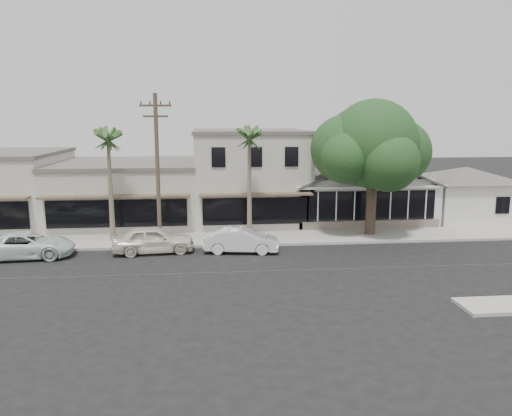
{
  "coord_description": "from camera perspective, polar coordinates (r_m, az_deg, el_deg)",
  "views": [
    {
      "loc": [
        -6.15,
        -24.0,
        7.6
      ],
      "look_at": [
        -3.19,
        6.0,
        2.16
      ],
      "focal_mm": 35.0,
      "sensor_mm": 36.0,
      "label": 1
    }
  ],
  "objects": [
    {
      "name": "row_building_midnear",
      "position": [
        38.35,
        -14.35,
        1.67
      ],
      "size": [
        10.0,
        10.0,
        4.2
      ],
      "primitive_type": "cube",
      "color": "beige",
      "rests_on": "ground"
    },
    {
      "name": "side_cottage",
      "position": [
        40.89,
        22.69,
        0.86
      ],
      "size": [
        6.0,
        6.0,
        3.0
      ],
      "primitive_type": "cube",
      "color": "silver",
      "rests_on": "ground"
    },
    {
      "name": "palm_east",
      "position": [
        30.64,
        -0.78,
        7.96
      ],
      "size": [
        2.97,
        2.97,
        7.44
      ],
      "color": "#726651",
      "rests_on": "ground"
    },
    {
      "name": "sidewalk_north",
      "position": [
        31.71,
        -8.83,
        -3.61
      ],
      "size": [
        90.0,
        3.5,
        0.15
      ],
      "primitive_type": "cube",
      "color": "#9E9991",
      "rests_on": "ground"
    },
    {
      "name": "palm_mid",
      "position": [
        31.36,
        -16.56,
        7.53
      ],
      "size": [
        2.5,
        2.5,
        7.42
      ],
      "color": "#726651",
      "rests_on": "ground"
    },
    {
      "name": "car_2",
      "position": [
        30.27,
        -24.79,
        -3.88
      ],
      "size": [
        5.27,
        2.7,
        1.42
      ],
      "primitive_type": "imported",
      "rotation": [
        0.0,
        0.0,
        1.64
      ],
      "color": "silver",
      "rests_on": "ground"
    },
    {
      "name": "car_1",
      "position": [
        28.63,
        -1.7,
        -3.71
      ],
      "size": [
        4.42,
        2.02,
        1.41
      ],
      "primitive_type": "imported",
      "rotation": [
        0.0,
        0.0,
        1.44
      ],
      "color": "silver",
      "rests_on": "ground"
    },
    {
      "name": "corner_shop",
      "position": [
        38.46,
        11.28,
        2.59
      ],
      "size": [
        10.4,
        8.6,
        5.1
      ],
      "color": "silver",
      "rests_on": "ground"
    },
    {
      "name": "ground",
      "position": [
        25.91,
        8.42,
        -6.93
      ],
      "size": [
        140.0,
        140.0,
        0.0
      ],
      "primitive_type": "plane",
      "color": "black",
      "rests_on": "ground"
    },
    {
      "name": "car_0",
      "position": [
        29.08,
        -11.65,
        -3.54
      ],
      "size": [
        4.75,
        2.29,
        1.57
      ],
      "primitive_type": "imported",
      "rotation": [
        0.0,
        0.0,
        1.67
      ],
      "color": "silver",
      "rests_on": "ground"
    },
    {
      "name": "row_building_near",
      "position": [
        37.88,
        -0.83,
        3.64
      ],
      "size": [
        8.0,
        10.0,
        6.5
      ],
      "primitive_type": "cube",
      "color": "beige",
      "rests_on": "ground"
    },
    {
      "name": "utility_pole",
      "position": [
        29.47,
        -11.19,
        4.57
      ],
      "size": [
        1.8,
        0.24,
        9.0
      ],
      "color": "brown",
      "rests_on": "ground"
    },
    {
      "name": "shade_tree",
      "position": [
        32.88,
        13.02,
        6.85
      ],
      "size": [
        7.95,
        7.18,
        8.82
      ],
      "rotation": [
        0.0,
        0.0,
        -0.15
      ],
      "color": "#4A3B2D",
      "rests_on": "ground"
    }
  ]
}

